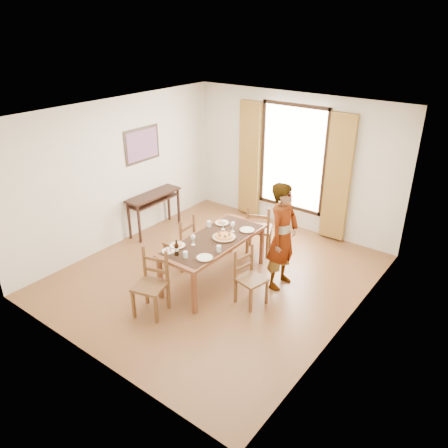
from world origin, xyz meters
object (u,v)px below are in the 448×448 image
Objects in this scene: console_table at (154,199)px; pasta_platter at (224,235)px; dining_table at (214,243)px; man at (283,236)px.

console_table is 3.00× the size of pasta_platter.
dining_table is 1.09m from man.
dining_table is at bearing -133.17° from pasta_platter.
dining_table is at bearing 119.18° from man.
dining_table is 1.10× the size of man.
pasta_platter is (0.11, 0.12, 0.12)m from dining_table.
console_table is at bearing 86.45° from man.
console_table is 0.62× the size of dining_table.
man reaches higher than dining_table.
man is (3.03, -0.19, 0.19)m from console_table.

